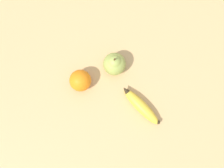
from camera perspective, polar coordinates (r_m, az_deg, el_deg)
name	(u,v)px	position (r m, az deg, el deg)	size (l,w,h in m)	color
ground_plane	(127,119)	(0.90, 3.27, -7.63)	(3.00, 3.00, 0.00)	tan
banana	(141,106)	(0.89, 6.30, -4.79)	(0.13, 0.15, 0.04)	gold
orange	(80,81)	(0.89, -6.91, 0.75)	(0.07, 0.07, 0.07)	orange
pear	(114,64)	(0.89, 0.53, 4.45)	(0.08, 0.08, 0.10)	#99A84C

